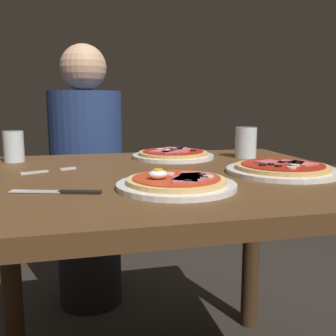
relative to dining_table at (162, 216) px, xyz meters
name	(u,v)px	position (x,y,z in m)	size (l,w,h in m)	color
dining_table	(162,216)	(0.00, 0.00, 0.00)	(1.05, 0.90, 0.74)	brown
pizza_foreground	(177,183)	(-0.01, -0.19, 0.13)	(0.27, 0.27, 0.05)	white
pizza_across_left	(283,169)	(0.32, -0.08, 0.13)	(0.30, 0.30, 0.03)	white
pizza_across_right	(173,155)	(0.10, 0.27, 0.13)	(0.28, 0.28, 0.03)	white
water_glass_near	(246,145)	(0.35, 0.22, 0.16)	(0.07, 0.07, 0.11)	silver
water_glass_far	(14,149)	(-0.42, 0.31, 0.16)	(0.06, 0.06, 0.10)	silver
fork	(44,171)	(-0.31, 0.09, 0.12)	(0.15, 0.08, 0.00)	silver
knife	(62,192)	(-0.26, -0.18, 0.12)	(0.19, 0.08, 0.01)	silver
diner_person	(87,185)	(-0.18, 0.75, -0.06)	(0.32, 0.32, 1.18)	black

